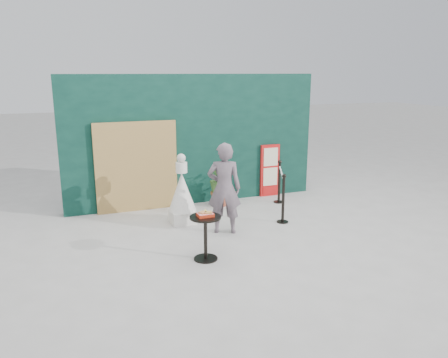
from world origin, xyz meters
The scene contains 10 objects.
ground centered at (0.00, 0.00, 0.00)m, with size 60.00×60.00×0.00m, color #ADAAA5.
back_wall centered at (0.00, 3.15, 1.50)m, with size 6.00×0.30×3.00m, color black.
bamboo_fence centered at (-1.40, 2.94, 1.00)m, with size 1.80×0.08×2.00m, color tan.
woman centered at (-0.09, 0.95, 0.88)m, with size 0.64×0.42×1.76m, color slate.
menu_board centered at (1.90, 2.95, 0.65)m, with size 0.50×0.07×1.30m.
statue centered at (-0.70, 1.77, 0.59)m, with size 0.57×0.57×1.45m.
cafe_table centered at (-0.84, -0.13, 0.50)m, with size 0.52×0.52×0.75m.
food_basket centered at (-0.83, -0.13, 0.79)m, with size 0.26×0.19×0.11m.
planter centered at (0.41, 2.62, 0.56)m, with size 0.56×0.49×0.96m.
stanchion_barrier centered at (1.54, 1.69, 0.49)m, with size 0.84×1.54×1.03m.
Camera 1 is at (-2.97, -6.54, 3.04)m, focal length 35.00 mm.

